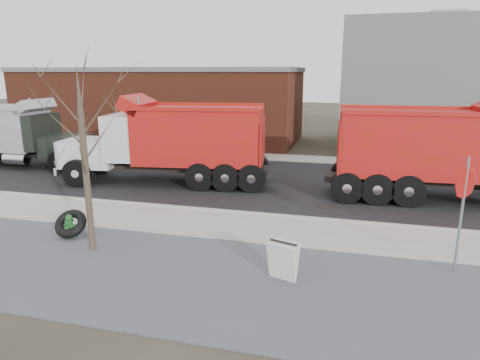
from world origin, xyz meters
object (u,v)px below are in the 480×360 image
(dump_truck_red_b, at_px, (172,140))
(dump_truck_grey, at_px, (14,132))
(stop_sign, at_px, (464,196))
(dump_truck_red_a, at_px, (449,150))
(truck_tire, at_px, (71,224))
(sandwich_board, at_px, (283,261))
(fire_hydrant, at_px, (70,227))

(dump_truck_red_b, xyz_separation_m, dump_truck_grey, (-9.73, 1.34, -0.19))
(stop_sign, distance_m, dump_truck_red_a, 6.82)
(dump_truck_red_b, bearing_deg, dump_truck_grey, -15.65)
(dump_truck_red_a, bearing_deg, truck_tire, -152.08)
(dump_truck_red_a, xyz_separation_m, dump_truck_red_b, (-11.44, -0.18, -0.02))
(dump_truck_red_b, bearing_deg, stop_sign, 140.14)
(dump_truck_red_b, bearing_deg, sandwich_board, 120.22)
(dump_truck_red_a, bearing_deg, fire_hydrant, -152.02)
(dump_truck_grey, bearing_deg, truck_tire, -42.16)
(dump_truck_red_b, bearing_deg, truck_tire, 78.64)
(truck_tire, distance_m, dump_truck_grey, 12.53)
(stop_sign, bearing_deg, dump_truck_red_b, 125.67)
(sandwich_board, xyz_separation_m, dump_truck_red_b, (-6.33, 8.10, 1.47))
(truck_tire, height_order, sandwich_board, sandwich_board)
(sandwich_board, height_order, dump_truck_red_a, dump_truck_red_a)
(truck_tire, xyz_separation_m, dump_truck_red_a, (11.87, 7.12, 1.58))
(sandwich_board, relative_size, dump_truck_grey, 0.13)
(sandwich_board, distance_m, dump_truck_red_b, 10.39)
(fire_hydrant, bearing_deg, stop_sign, 0.65)
(fire_hydrant, xyz_separation_m, stop_sign, (10.95, 0.40, 1.69))
(truck_tire, distance_m, sandwich_board, 6.86)
(fire_hydrant, relative_size, truck_tire, 0.69)
(fire_hydrant, xyz_separation_m, sandwich_board, (6.79, -1.13, 0.18))
(truck_tire, xyz_separation_m, dump_truck_red_b, (0.43, 6.94, 1.56))
(sandwich_board, bearing_deg, fire_hydrant, -171.45)
(dump_truck_grey, bearing_deg, dump_truck_red_a, -3.62)
(stop_sign, height_order, dump_truck_red_a, dump_truck_red_a)
(sandwich_board, relative_size, dump_truck_red_b, 0.10)
(fire_hydrant, height_order, truck_tire, truck_tire)
(stop_sign, xyz_separation_m, dump_truck_red_a, (0.95, 6.76, -0.01))
(stop_sign, relative_size, dump_truck_red_b, 0.32)
(dump_truck_red_a, bearing_deg, sandwich_board, -124.70)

